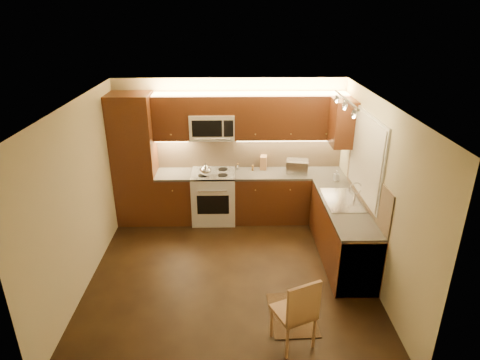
{
  "coord_description": "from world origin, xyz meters",
  "views": [
    {
      "loc": [
        0.04,
        -5.01,
        3.61
      ],
      "look_at": [
        0.15,
        0.55,
        1.25
      ],
      "focal_mm": 30.78,
      "sensor_mm": 36.0,
      "label": 1
    }
  ],
  "objects_px": {
    "stove": "(214,196)",
    "microwave": "(212,126)",
    "kettle": "(206,170)",
    "soap_bottle": "(336,175)",
    "knife_block": "(264,162)",
    "toaster_oven": "(297,166)",
    "dining_chair": "(294,310)",
    "sink": "(343,196)"
  },
  "relations": [
    {
      "from": "stove",
      "to": "microwave",
      "type": "distance_m",
      "value": 1.27
    },
    {
      "from": "knife_block",
      "to": "dining_chair",
      "type": "height_order",
      "value": "knife_block"
    },
    {
      "from": "microwave",
      "to": "knife_block",
      "type": "bearing_deg",
      "value": 5.2
    },
    {
      "from": "knife_block",
      "to": "dining_chair",
      "type": "bearing_deg",
      "value": -79.48
    },
    {
      "from": "toaster_oven",
      "to": "dining_chair",
      "type": "xyz_separation_m",
      "value": [
        -0.46,
        -3.05,
        -0.55
      ]
    },
    {
      "from": "kettle",
      "to": "toaster_oven",
      "type": "relative_size",
      "value": 0.6
    },
    {
      "from": "microwave",
      "to": "sink",
      "type": "relative_size",
      "value": 0.88
    },
    {
      "from": "sink",
      "to": "stove",
      "type": "bearing_deg",
      "value": 150.64
    },
    {
      "from": "microwave",
      "to": "toaster_oven",
      "type": "relative_size",
      "value": 2.03
    },
    {
      "from": "microwave",
      "to": "dining_chair",
      "type": "relative_size",
      "value": 0.82
    },
    {
      "from": "toaster_oven",
      "to": "dining_chair",
      "type": "distance_m",
      "value": 3.14
    },
    {
      "from": "kettle",
      "to": "toaster_oven",
      "type": "distance_m",
      "value": 1.6
    },
    {
      "from": "sink",
      "to": "toaster_oven",
      "type": "bearing_deg",
      "value": 114.44
    },
    {
      "from": "stove",
      "to": "kettle",
      "type": "bearing_deg",
      "value": -129.38
    },
    {
      "from": "soap_bottle",
      "to": "knife_block",
      "type": "bearing_deg",
      "value": 141.58
    },
    {
      "from": "microwave",
      "to": "dining_chair",
      "type": "distance_m",
      "value": 3.55
    },
    {
      "from": "microwave",
      "to": "sink",
      "type": "distance_m",
      "value": 2.48
    },
    {
      "from": "stove",
      "to": "toaster_oven",
      "type": "bearing_deg",
      "value": 1.14
    },
    {
      "from": "kettle",
      "to": "soap_bottle",
      "type": "distance_m",
      "value": 2.21
    },
    {
      "from": "microwave",
      "to": "soap_bottle",
      "type": "height_order",
      "value": "microwave"
    },
    {
      "from": "microwave",
      "to": "knife_block",
      "type": "height_order",
      "value": "microwave"
    },
    {
      "from": "microwave",
      "to": "kettle",
      "type": "distance_m",
      "value": 0.75
    },
    {
      "from": "stove",
      "to": "microwave",
      "type": "bearing_deg",
      "value": 90.0
    },
    {
      "from": "sink",
      "to": "knife_block",
      "type": "relative_size",
      "value": 3.53
    },
    {
      "from": "stove",
      "to": "kettle",
      "type": "xyz_separation_m",
      "value": [
        -0.12,
        -0.14,
        0.57
      ]
    },
    {
      "from": "toaster_oven",
      "to": "soap_bottle",
      "type": "distance_m",
      "value": 0.71
    },
    {
      "from": "knife_block",
      "to": "dining_chair",
      "type": "xyz_separation_m",
      "value": [
        0.12,
        -3.24,
        -0.56
      ]
    },
    {
      "from": "kettle",
      "to": "toaster_oven",
      "type": "height_order",
      "value": "kettle"
    },
    {
      "from": "toaster_oven",
      "to": "dining_chair",
      "type": "height_order",
      "value": "toaster_oven"
    },
    {
      "from": "knife_block",
      "to": "soap_bottle",
      "type": "height_order",
      "value": "knife_block"
    },
    {
      "from": "knife_block",
      "to": "dining_chair",
      "type": "relative_size",
      "value": 0.26
    },
    {
      "from": "stove",
      "to": "soap_bottle",
      "type": "relative_size",
      "value": 5.34
    },
    {
      "from": "toaster_oven",
      "to": "knife_block",
      "type": "bearing_deg",
      "value": 171.39
    },
    {
      "from": "sink",
      "to": "kettle",
      "type": "distance_m",
      "value": 2.34
    },
    {
      "from": "microwave",
      "to": "kettle",
      "type": "xyz_separation_m",
      "value": [
        -0.12,
        -0.28,
        -0.69
      ]
    },
    {
      "from": "microwave",
      "to": "sink",
      "type": "bearing_deg",
      "value": -32.21
    },
    {
      "from": "microwave",
      "to": "dining_chair",
      "type": "xyz_separation_m",
      "value": [
        1.02,
        -3.16,
        -1.26
      ]
    },
    {
      "from": "kettle",
      "to": "knife_block",
      "type": "relative_size",
      "value": 0.93
    },
    {
      "from": "sink",
      "to": "soap_bottle",
      "type": "bearing_deg",
      "value": 83.8
    },
    {
      "from": "sink",
      "to": "kettle",
      "type": "bearing_deg",
      "value": 155.16
    },
    {
      "from": "kettle",
      "to": "soap_bottle",
      "type": "height_order",
      "value": "kettle"
    },
    {
      "from": "microwave",
      "to": "toaster_oven",
      "type": "xyz_separation_m",
      "value": [
        1.48,
        -0.11,
        -0.71
      ]
    }
  ]
}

